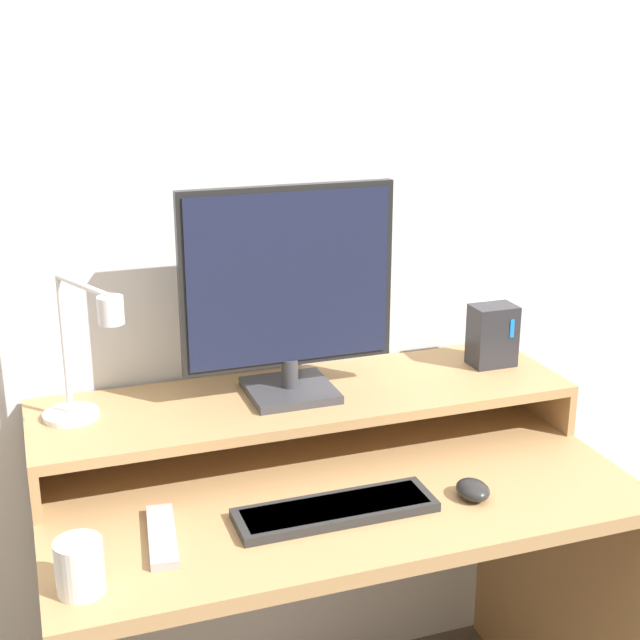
% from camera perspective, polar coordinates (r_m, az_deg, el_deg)
% --- Properties ---
extents(wall_back, '(6.00, 0.05, 2.50)m').
position_cam_1_polar(wall_back, '(1.99, -2.84, 8.16)').
color(wall_back, silver).
rests_on(wall_back, ground_plane).
extents(desk, '(1.15, 0.66, 0.73)m').
position_cam_1_polar(desk, '(1.94, 0.71, -15.66)').
color(desk, '#A87F51').
rests_on(desk, ground_plane).
extents(monitor_shelf, '(1.15, 0.33, 0.12)m').
position_cam_1_polar(monitor_shelf, '(1.92, -0.95, -5.20)').
color(monitor_shelf, '#A87F51').
rests_on(monitor_shelf, desk).
extents(monitor, '(0.45, 0.18, 0.45)m').
position_cam_1_polar(monitor, '(1.84, -2.03, 1.89)').
color(monitor, '#38383D').
rests_on(monitor, monitor_shelf).
extents(desk_lamp, '(0.16, 0.25, 0.30)m').
position_cam_1_polar(desk_lamp, '(1.76, -14.90, -2.66)').
color(desk_lamp, silver).
rests_on(desk_lamp, monitor_shelf).
extents(router_dock, '(0.10, 0.07, 0.14)m').
position_cam_1_polar(router_dock, '(2.09, 10.98, -0.97)').
color(router_dock, '#28282D').
rests_on(router_dock, monitor_shelf).
extents(keyboard, '(0.38, 0.11, 0.02)m').
position_cam_1_polar(keyboard, '(1.69, 1.01, -12.03)').
color(keyboard, '#282828').
rests_on(keyboard, desk).
extents(mouse, '(0.06, 0.08, 0.03)m').
position_cam_1_polar(mouse, '(1.77, 9.75, -10.66)').
color(mouse, black).
rests_on(mouse, desk).
extents(remote_control, '(0.07, 0.20, 0.02)m').
position_cam_1_polar(remote_control, '(1.64, -10.08, -13.44)').
color(remote_control, '#99999E').
rests_on(remote_control, desk).
extents(mug, '(0.08, 0.08, 0.09)m').
position_cam_1_polar(mug, '(1.52, -15.14, -14.99)').
color(mug, white).
rests_on(mug, desk).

